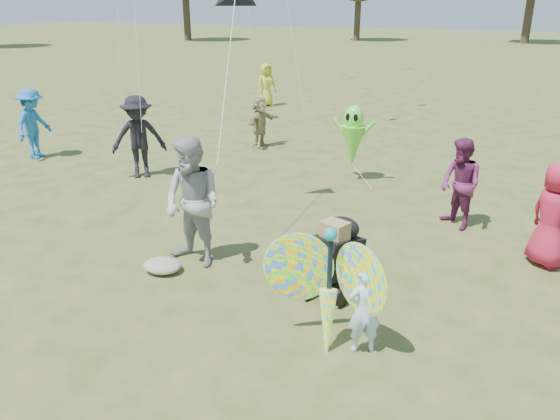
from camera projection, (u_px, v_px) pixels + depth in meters
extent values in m
plane|color=#51592B|center=(246.00, 333.00, 6.83)|extent=(160.00, 160.00, 0.00)
imported|color=#B2D8FC|center=(364.00, 311.00, 6.31)|extent=(0.47, 0.42, 1.09)
imported|color=#9A9BA0|center=(193.00, 203.00, 8.32)|extent=(1.11, 0.94, 2.03)
ellipsoid|color=gray|center=(162.00, 266.00, 8.37)|extent=(0.61, 0.50, 0.19)
imported|color=#AF1C37|center=(553.00, 215.00, 8.34)|extent=(0.95, 0.95, 1.66)
imported|color=black|center=(139.00, 137.00, 12.57)|extent=(1.41, 1.30, 1.91)
imported|color=tan|center=(260.00, 122.00, 15.31)|extent=(0.64, 1.37, 1.42)
imported|color=#67224C|center=(460.00, 184.00, 9.76)|extent=(1.01, 1.01, 1.65)
imported|color=gold|center=(266.00, 85.00, 21.29)|extent=(0.90, 0.95, 1.63)
imported|color=#1F67AA|center=(33.00, 124.00, 14.16)|extent=(0.86, 1.27, 1.82)
cube|color=black|center=(335.00, 257.00, 7.63)|extent=(0.71, 0.96, 0.71)
cube|color=black|center=(334.00, 277.00, 7.75)|extent=(0.61, 0.78, 0.10)
ellipsoid|color=black|center=(341.00, 228.00, 7.72)|extent=(0.51, 0.45, 0.33)
cylinder|color=black|center=(309.00, 290.00, 7.57)|extent=(0.14, 0.30, 0.30)
cylinder|color=black|center=(342.00, 297.00, 7.38)|extent=(0.14, 0.30, 0.30)
cylinder|color=black|center=(343.00, 271.00, 8.17)|extent=(0.12, 0.22, 0.22)
cylinder|color=black|center=(324.00, 241.00, 7.07)|extent=(0.43, 0.17, 0.03)
cube|color=#A98252|center=(335.00, 231.00, 7.44)|extent=(0.41, 0.37, 0.26)
ellipsoid|color=orange|center=(299.00, 268.00, 6.50)|extent=(0.98, 0.71, 1.24)
ellipsoid|color=orange|center=(361.00, 280.00, 6.21)|extent=(0.98, 0.71, 1.24)
cylinder|color=black|center=(329.00, 277.00, 6.39)|extent=(0.06, 0.06, 1.00)
cone|color=orange|center=(327.00, 327.00, 6.43)|extent=(0.36, 0.49, 0.93)
sphere|color=teal|center=(330.00, 234.00, 6.17)|extent=(0.16, 0.16, 0.16)
cylinder|color=silver|center=(227.00, 72.00, 8.71)|extent=(0.84, 2.27, 2.39)
cone|color=#65E435|center=(353.00, 147.00, 12.38)|extent=(0.56, 0.56, 0.95)
ellipsoid|color=#65E435|center=(354.00, 118.00, 12.14)|extent=(0.44, 0.39, 0.57)
ellipsoid|color=black|center=(348.00, 117.00, 12.01)|extent=(0.10, 0.05, 0.17)
ellipsoid|color=black|center=(356.00, 118.00, 11.94)|extent=(0.10, 0.05, 0.17)
cylinder|color=#65E435|center=(341.00, 128.00, 12.35)|extent=(0.43, 0.10, 0.49)
cylinder|color=#65E435|center=(366.00, 130.00, 12.12)|extent=(0.43, 0.10, 0.49)
cylinder|color=silver|center=(361.00, 176.00, 12.31)|extent=(0.61, 0.41, 0.41)
cylinder|color=#3A2D21|center=(187.00, 19.00, 55.83)|extent=(0.70, 0.70, 4.20)
cylinder|color=#3A2D21|center=(357.00, 21.00, 55.80)|extent=(0.63, 0.63, 3.78)
cylinder|color=#3A2D21|center=(528.00, 18.00, 52.14)|extent=(0.77, 0.77, 4.62)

